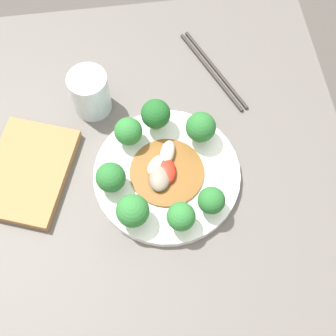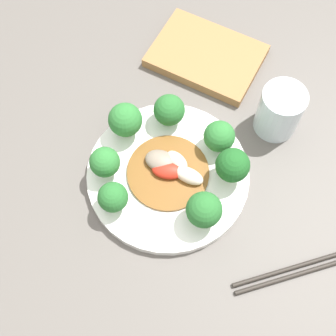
% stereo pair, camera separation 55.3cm
% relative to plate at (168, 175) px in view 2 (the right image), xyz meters
% --- Properties ---
extents(ground_plane, '(8.00, 8.00, 0.00)m').
position_rel_plate_xyz_m(ground_plane, '(-0.01, -0.05, -0.78)').
color(ground_plane, '#4C4742').
extents(table, '(0.86, 0.81, 0.77)m').
position_rel_plate_xyz_m(table, '(-0.01, -0.05, -0.39)').
color(table, '#5B5651').
rests_on(table, ground_plane).
extents(plate, '(0.27, 0.27, 0.02)m').
position_rel_plate_xyz_m(plate, '(0.00, 0.00, 0.00)').
color(plate, white).
rests_on(plate, table).
extents(broccoli_northwest, '(0.06, 0.06, 0.07)m').
position_rel_plate_xyz_m(broccoli_northwest, '(-0.07, 0.07, 0.05)').
color(broccoli_northwest, '#70A356').
rests_on(broccoli_northwest, plate).
extents(broccoli_northeast, '(0.05, 0.05, 0.06)m').
position_rel_plate_xyz_m(broccoli_northeast, '(0.08, 0.07, 0.04)').
color(broccoli_northeast, '#7AAD5B').
rests_on(broccoli_northeast, plate).
extents(broccoli_south, '(0.05, 0.05, 0.06)m').
position_rel_plate_xyz_m(broccoli_south, '(0.01, -0.10, 0.04)').
color(broccoli_south, '#7AAD5B').
rests_on(broccoli_south, plate).
extents(broccoli_west, '(0.06, 0.06, 0.07)m').
position_rel_plate_xyz_m(broccoli_west, '(-0.10, -0.01, 0.05)').
color(broccoli_west, '#89B76B').
rests_on(broccoli_west, plate).
extents(broccoli_southwest, '(0.05, 0.05, 0.06)m').
position_rel_plate_xyz_m(broccoli_southwest, '(-0.08, -0.06, 0.04)').
color(broccoli_southwest, '#70A356').
rests_on(broccoli_southwest, plate).
extents(broccoli_southeast, '(0.06, 0.06, 0.07)m').
position_rel_plate_xyz_m(broccoli_southeast, '(0.08, -0.07, 0.05)').
color(broccoli_southeast, '#70A356').
rests_on(broccoli_southeast, plate).
extents(broccoli_east, '(0.05, 0.05, 0.06)m').
position_rel_plate_xyz_m(broccoli_east, '(0.10, 0.01, 0.04)').
color(broccoli_east, '#89B76B').
rests_on(broccoli_east, plate).
extents(stirfry_center, '(0.14, 0.14, 0.02)m').
position_rel_plate_xyz_m(stirfry_center, '(-0.00, -0.00, 0.02)').
color(stirfry_center, brown).
rests_on(stirfry_center, plate).
extents(drinking_glass, '(0.08, 0.08, 0.09)m').
position_rel_plate_xyz_m(drinking_glass, '(-0.18, -0.13, 0.04)').
color(drinking_glass, silver).
rests_on(drinking_glass, table).
extents(chopsticks, '(0.22, 0.11, 0.01)m').
position_rel_plate_xyz_m(chopsticks, '(-0.23, 0.13, -0.01)').
color(chopsticks, '#2D2823').
rests_on(chopsticks, table).
extents(cutting_board, '(0.24, 0.21, 0.02)m').
position_rel_plate_xyz_m(cutting_board, '(-0.04, -0.26, 0.00)').
color(cutting_board, olive).
rests_on(cutting_board, table).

